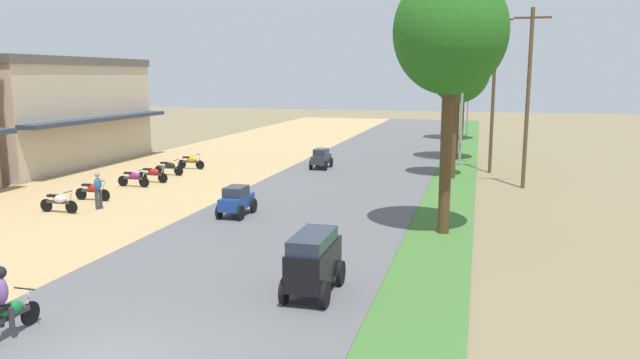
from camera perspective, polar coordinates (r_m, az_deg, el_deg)
The scene contains 20 objects.
shophouse_mid at distance 42.71m, azimuth -24.34°, elevation 5.88°, with size 7.94×13.64×6.90m.
parked_motorbike_second at distance 27.56m, azimuth -23.55°, elevation -1.91°, with size 1.80×0.54×0.94m.
parked_motorbike_third at distance 29.64m, azimuth -20.77°, elevation -0.95°, with size 1.80×0.54×0.94m.
parked_motorbike_fourth at distance 32.57m, azimuth -17.28°, elevation 0.18°, with size 1.80×0.54×0.94m.
parked_motorbike_fifth at distance 33.61m, azimuth -15.61°, elevation 0.55°, with size 1.80×0.54×0.94m.
parked_motorbike_sixth at distance 35.80m, azimuth -14.13°, elevation 1.17°, with size 1.80×0.54×0.94m.
parked_motorbike_seventh at distance 37.93m, azimuth -12.14°, elevation 1.72°, with size 1.80×0.54×0.94m.
pedestrian_on_shoulder at distance 27.62m, azimuth -20.34°, elevation -0.81°, with size 0.36×0.43×1.62m.
median_tree_nearest at distance 22.00m, azimuth 12.27°, elevation 13.40°, with size 4.00×4.00×9.43m.
median_tree_second at distance 34.30m, azimuth 12.77°, elevation 11.72°, with size 3.30×3.30×8.98m.
median_tree_third at distance 42.06m, azimuth 13.09°, elevation 10.19°, with size 4.18×4.18×8.44m.
median_tree_fourth at distance 55.06m, azimuth 13.58°, elevation 11.70°, with size 4.62×4.62×9.99m.
streetlamp_near at distance 39.47m, azimuth 13.33°, elevation 7.36°, with size 3.16×0.20×7.18m.
streetlamp_mid at distance 59.14m, azimuth 13.94°, elevation 8.65°, with size 3.16×0.20×8.31m.
utility_pole_near at distance 37.09m, azimuth 16.16°, elevation 8.14°, with size 1.80×0.20×9.45m.
utility_pole_far at distance 32.46m, azimuth 19.15°, elevation 7.49°, with size 1.80×0.20×9.11m.
car_van_black at distance 15.86m, azimuth -0.61°, elevation -7.63°, with size 1.19×2.41×1.67m.
car_hatchback_blue at distance 24.87m, azimuth -7.94°, elevation -1.92°, with size 1.04×2.00×1.23m.
car_hatchback_charcoal at distance 37.17m, azimuth 0.12°, elevation 2.08°, with size 1.04×2.00×1.23m.
motorbike_ahead_second at distance 15.08m, azimuth -27.65°, elevation -10.41°, with size 0.54×1.80×1.66m.
Camera 1 is at (6.94, -9.52, 5.80)m, focal length 33.69 mm.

